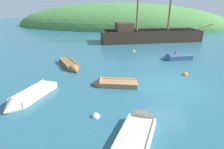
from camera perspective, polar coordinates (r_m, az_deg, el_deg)
The scene contains 12 objects.
ground_plane at distance 12.67m, azimuth 17.44°, elevation -3.42°, with size 120.00×120.00×0.00m, color #285B70.
shore_hill at distance 46.71m, azimuth 1.85°, elevation 14.79°, with size 52.01×21.90×11.07m, color #477F3D.
sailing_ship at distance 27.73m, azimuth 11.61°, elevation 11.35°, with size 16.63×8.26×11.37m.
rowboat_far at distance 12.16m, azimuth -0.39°, elevation -3.01°, with size 3.12×1.27×1.00m.
rowboat_outer_right at distance 16.08m, azimuth -12.87°, elevation 2.66°, with size 3.13×3.62×0.91m.
rowboat_near_dock at distance 11.35m, azimuth -24.96°, elevation -6.84°, with size 1.59×3.77×1.01m.
rowboat_center at distance 19.00m, azimuth 19.09°, elevation 4.90°, with size 3.12×1.93×0.95m.
rowboat_portside at distance 8.18m, azimuth 8.48°, elevation -16.42°, with size 1.74×3.21×1.16m.
buoy_yellow at distance 21.39m, azimuth 6.76°, elevation 7.24°, with size 0.35×0.35×0.35m, color yellow.
buoy_white at distance 9.01m, azimuth -5.07°, elevation -13.04°, with size 0.39×0.39×0.39m, color white.
buoy_red at distance 21.52m, azimuth 19.33°, elevation 6.29°, with size 0.32×0.32×0.32m, color red.
buoy_orange at distance 15.06m, azimuth 21.87°, elevation -0.10°, with size 0.42×0.42×0.42m, color orange.
Camera 1 is at (-1.75, -11.50, 5.03)m, focal length 29.22 mm.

